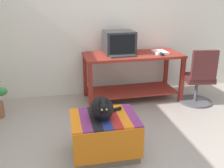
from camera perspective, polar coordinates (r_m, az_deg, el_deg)
The scene contains 11 objects.
ground_plane at distance 2.85m, azimuth 3.35°, elevation -16.23°, with size 14.00×14.00×0.00m, color #9E9389.
back_wall at distance 4.34m, azimuth -3.51°, elevation 14.62°, with size 8.00×0.10×2.60m, color silver.
desk at distance 4.15m, azimuth 4.53°, elevation 3.47°, with size 1.55×0.72×0.76m.
tv_monitor at distance 4.08m, azimuth 1.57°, elevation 9.18°, with size 0.47×0.43×0.35m.
keyboard at distance 3.89m, azimuth 2.36°, elevation 6.24°, with size 0.40×0.15×0.02m, color #333338.
book at distance 4.19m, azimuth 10.57°, elevation 6.96°, with size 0.21×0.29×0.03m, color white.
ottoman_with_blanket at distance 2.80m, azimuth -1.71°, elevation -11.34°, with size 0.70×0.57×0.44m.
cat at distance 2.63m, azimuth -2.16°, elevation -5.32°, with size 0.37×0.38×0.27m.
office_chair at distance 4.20m, azimuth 18.70°, elevation 0.71°, with size 0.52×0.52×0.89m.
stapler at distance 4.04m, azimuth 10.91°, elevation 6.53°, with size 0.04×0.11×0.04m, color black.
pen at distance 4.31m, azimuth 10.72°, elevation 7.10°, with size 0.01×0.01×0.14m, color black.
Camera 1 is at (-0.63, -2.23, 1.65)m, focal length 41.25 mm.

